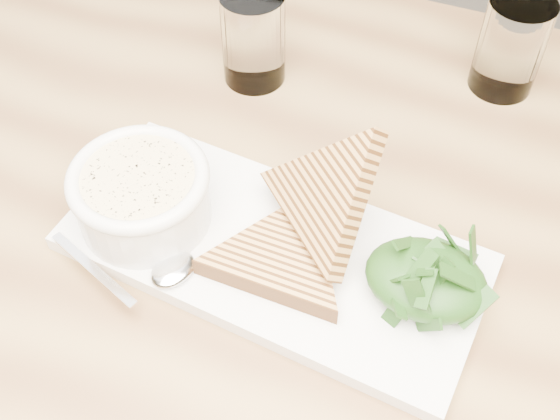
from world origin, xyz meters
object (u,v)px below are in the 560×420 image
(table_top, at_px, (256,229))
(glass_far, at_px, (511,46))
(glass_near, at_px, (253,38))
(soup_bowl, at_px, (143,200))
(platter, at_px, (273,252))

(table_top, bearing_deg, glass_far, 55.70)
(glass_near, relative_size, glass_far, 0.99)
(soup_bowl, height_order, glass_far, glass_far)
(table_top, distance_m, soup_bowl, 0.12)
(table_top, xyz_separation_m, glass_far, (0.20, 0.29, 0.08))
(table_top, height_order, glass_far, glass_far)
(glass_near, height_order, glass_far, glass_far)
(soup_bowl, bearing_deg, table_top, 27.53)
(table_top, xyz_separation_m, soup_bowl, (-0.10, -0.05, 0.06))
(table_top, relative_size, platter, 3.22)
(platter, xyz_separation_m, glass_near, (-0.12, 0.24, 0.05))
(soup_bowl, bearing_deg, glass_far, 49.25)
(platter, distance_m, glass_far, 0.38)
(soup_bowl, height_order, glass_near, glass_near)
(glass_far, bearing_deg, platter, -116.30)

